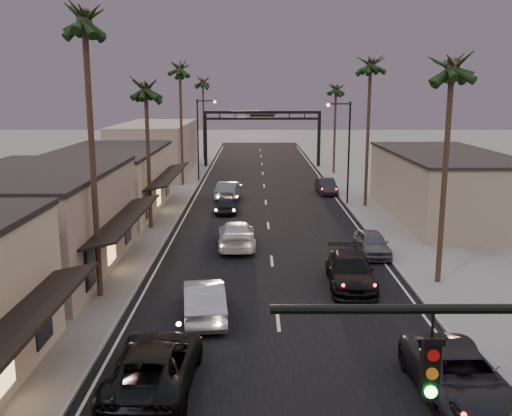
{
  "coord_description": "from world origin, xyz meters",
  "views": [
    {
      "loc": [
        -1.05,
        -4.5,
        10.01
      ],
      "look_at": [
        -0.93,
        31.51,
        2.5
      ],
      "focal_mm": 40.0,
      "sensor_mm": 36.0,
      "label": 1
    }
  ],
  "objects_px": {
    "oncoming_silver": "(204,300)",
    "streetlight_right": "(346,144)",
    "palm_rc": "(336,85)",
    "oncoming_pickup": "(155,364)",
    "streetlight_left": "(200,133)",
    "curbside_black": "(350,271)",
    "palm_lc": "(145,83)",
    "palm_ra": "(453,59)",
    "palm_lb": "(84,12)",
    "palm_ld": "(180,65)",
    "palm_far": "(203,79)",
    "curbside_near": "(459,377)",
    "arch": "(262,125)",
    "palm_rb": "(371,60)"
  },
  "relations": [
    {
      "from": "oncoming_silver",
      "to": "streetlight_right",
      "type": "bearing_deg",
      "value": -119.0
    },
    {
      "from": "palm_rc",
      "to": "oncoming_pickup",
      "type": "relative_size",
      "value": 2.04
    },
    {
      "from": "streetlight_left",
      "to": "curbside_black",
      "type": "xyz_separation_m",
      "value": [
        10.84,
        -34.43,
        -4.51
      ]
    },
    {
      "from": "palm_lc",
      "to": "curbside_black",
      "type": "height_order",
      "value": "palm_lc"
    },
    {
      "from": "streetlight_left",
      "to": "palm_ra",
      "type": "relative_size",
      "value": 0.68
    },
    {
      "from": "streetlight_left",
      "to": "palm_lb",
      "type": "distance_m",
      "value": 36.93
    },
    {
      "from": "palm_ld",
      "to": "palm_ra",
      "type": "distance_m",
      "value": 35.47
    },
    {
      "from": "palm_lc",
      "to": "oncoming_silver",
      "type": "bearing_deg",
      "value": -72.16
    },
    {
      "from": "palm_lb",
      "to": "palm_far",
      "type": "bearing_deg",
      "value": 89.69
    },
    {
      "from": "palm_rc",
      "to": "oncoming_silver",
      "type": "distance_m",
      "value": 47.08
    },
    {
      "from": "palm_lb",
      "to": "palm_ra",
      "type": "distance_m",
      "value": 17.42
    },
    {
      "from": "palm_lc",
      "to": "oncoming_pickup",
      "type": "xyz_separation_m",
      "value": [
        4.15,
        -22.6,
        -9.64
      ]
    },
    {
      "from": "streetlight_right",
      "to": "palm_ld",
      "type": "distance_m",
      "value": 19.78
    },
    {
      "from": "oncoming_pickup",
      "to": "oncoming_silver",
      "type": "relative_size",
      "value": 1.18
    },
    {
      "from": "palm_ld",
      "to": "palm_lc",
      "type": "bearing_deg",
      "value": -90.0
    },
    {
      "from": "streetlight_right",
      "to": "curbside_black",
      "type": "distance_m",
      "value": 22.11
    },
    {
      "from": "palm_rc",
      "to": "palm_far",
      "type": "height_order",
      "value": "palm_far"
    },
    {
      "from": "streetlight_left",
      "to": "palm_lb",
      "type": "xyz_separation_m",
      "value": [
        -1.68,
        -36.0,
        8.06
      ]
    },
    {
      "from": "palm_lc",
      "to": "curbside_near",
      "type": "relative_size",
      "value": 2.11
    },
    {
      "from": "arch",
      "to": "oncoming_silver",
      "type": "xyz_separation_m",
      "value": [
        -3.28,
        -50.52,
        -4.7
      ]
    },
    {
      "from": "streetlight_left",
      "to": "palm_ld",
      "type": "distance_m",
      "value": 7.88
    },
    {
      "from": "palm_ld",
      "to": "oncoming_pickup",
      "type": "relative_size",
      "value": 2.37
    },
    {
      "from": "streetlight_left",
      "to": "streetlight_right",
      "type": "bearing_deg",
      "value": -43.21
    },
    {
      "from": "palm_lc",
      "to": "curbside_near",
      "type": "bearing_deg",
      "value": -58.63
    },
    {
      "from": "palm_lb",
      "to": "curbside_black",
      "type": "bearing_deg",
      "value": 7.15
    },
    {
      "from": "palm_rb",
      "to": "oncoming_pickup",
      "type": "xyz_separation_m",
      "value": [
        -13.05,
        -30.6,
        -11.58
      ]
    },
    {
      "from": "streetlight_left",
      "to": "oncoming_pickup",
      "type": "xyz_separation_m",
      "value": [
        2.47,
        -44.6,
        -4.5
      ]
    },
    {
      "from": "curbside_black",
      "to": "palm_lb",
      "type": "bearing_deg",
      "value": -170.17
    },
    {
      "from": "palm_rc",
      "to": "curbside_black",
      "type": "distance_m",
      "value": 41.83
    },
    {
      "from": "palm_rc",
      "to": "curbside_black",
      "type": "height_order",
      "value": "palm_rc"
    },
    {
      "from": "palm_lb",
      "to": "streetlight_left",
      "type": "bearing_deg",
      "value": 87.33
    },
    {
      "from": "palm_lb",
      "to": "curbside_black",
      "type": "relative_size",
      "value": 2.69
    },
    {
      "from": "arch",
      "to": "curbside_black",
      "type": "distance_m",
      "value": 46.83
    },
    {
      "from": "palm_lb",
      "to": "palm_rb",
      "type": "height_order",
      "value": "palm_lb"
    },
    {
      "from": "palm_far",
      "to": "streetlight_left",
      "type": "bearing_deg",
      "value": -86.05
    },
    {
      "from": "palm_lc",
      "to": "palm_lb",
      "type": "bearing_deg",
      "value": -90.0
    },
    {
      "from": "streetlight_left",
      "to": "palm_ld",
      "type": "height_order",
      "value": "palm_ld"
    },
    {
      "from": "arch",
      "to": "palm_rc",
      "type": "relative_size",
      "value": 1.25
    },
    {
      "from": "palm_ra",
      "to": "palm_ld",
      "type": "bearing_deg",
      "value": 119.02
    },
    {
      "from": "palm_rb",
      "to": "palm_far",
      "type": "bearing_deg",
      "value": 116.43
    },
    {
      "from": "streetlight_right",
      "to": "curbside_black",
      "type": "height_order",
      "value": "streetlight_right"
    },
    {
      "from": "palm_ra",
      "to": "oncoming_pickup",
      "type": "xyz_separation_m",
      "value": [
        -13.05,
        -10.6,
        -10.61
      ]
    },
    {
      "from": "arch",
      "to": "streetlight_right",
      "type": "bearing_deg",
      "value": -74.53
    },
    {
      "from": "palm_lb",
      "to": "palm_ra",
      "type": "bearing_deg",
      "value": 6.63
    },
    {
      "from": "palm_lc",
      "to": "palm_rc",
      "type": "relative_size",
      "value": 1.0
    },
    {
      "from": "palm_rb",
      "to": "curbside_near",
      "type": "bearing_deg",
      "value": -95.33
    },
    {
      "from": "palm_ra",
      "to": "streetlight_left",
      "type": "bearing_deg",
      "value": 114.54
    },
    {
      "from": "streetlight_left",
      "to": "palm_rc",
      "type": "bearing_deg",
      "value": 21.14
    },
    {
      "from": "streetlight_left",
      "to": "curbside_black",
      "type": "bearing_deg",
      "value": -72.53
    },
    {
      "from": "streetlight_right",
      "to": "curbside_near",
      "type": "xyz_separation_m",
      "value": [
        -1.25,
        -32.41,
        -4.53
      ]
    }
  ]
}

